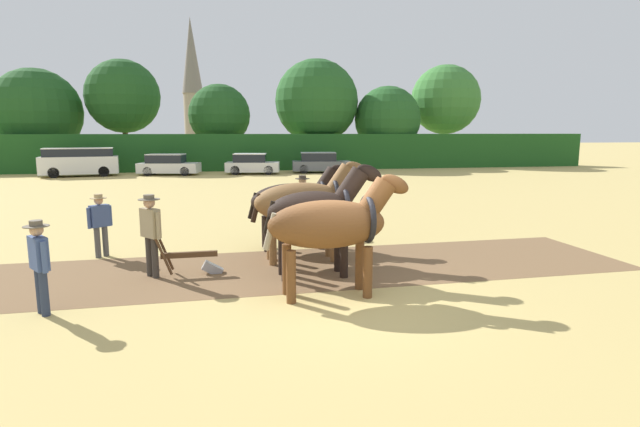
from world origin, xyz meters
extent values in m
plane|color=tan|center=(0.00, 0.00, 0.00)|extent=(240.00, 240.00, 0.00)
cube|color=brown|center=(-3.66, 2.21, 0.00)|extent=(21.83, 4.12, 0.01)
cube|color=#1E511E|center=(0.00, 32.61, 1.47)|extent=(59.65, 1.63, 2.94)
cylinder|color=#4C3823|center=(-17.13, 36.38, 1.37)|extent=(0.44, 0.44, 2.75)
sphere|color=#1E4C1E|center=(-17.13, 36.38, 4.70)|extent=(7.08, 7.08, 7.08)
cylinder|color=brown|center=(-10.34, 36.29, 2.19)|extent=(0.44, 0.44, 4.38)
sphere|color=#1E4C1E|center=(-10.34, 36.29, 6.05)|extent=(6.09, 6.09, 6.09)
cylinder|color=#4C3823|center=(-2.46, 35.58, 1.55)|extent=(0.44, 0.44, 3.10)
sphere|color=#1E4C1E|center=(-2.46, 35.58, 4.54)|extent=(5.24, 5.24, 5.24)
cylinder|color=#423323|center=(5.99, 35.38, 1.88)|extent=(0.44, 0.44, 3.75)
sphere|color=#235623|center=(5.99, 35.38, 5.77)|extent=(7.31, 7.31, 7.31)
cylinder|color=brown|center=(12.36, 34.71, 1.29)|extent=(0.44, 0.44, 2.58)
sphere|color=#235623|center=(12.36, 34.71, 4.21)|extent=(5.91, 5.91, 5.91)
cylinder|color=#423323|center=(18.62, 36.41, 2.17)|extent=(0.44, 0.44, 4.34)
sphere|color=#387533|center=(18.62, 36.41, 6.13)|extent=(6.48, 6.48, 6.48)
cylinder|color=gray|center=(-6.20, 65.29, 4.23)|extent=(2.63, 2.63, 8.45)
cone|color=slate|center=(-6.20, 65.29, 13.62)|extent=(2.89, 2.89, 10.33)
ellipsoid|color=brown|center=(-0.36, 0.23, 1.40)|extent=(2.28, 1.01, 0.91)
cylinder|color=brown|center=(0.37, 0.51, 0.50)|extent=(0.18, 0.18, 0.99)
cylinder|color=brown|center=(0.38, -0.02, 0.50)|extent=(0.18, 0.18, 0.99)
cylinder|color=brown|center=(-1.10, 0.47, 0.50)|extent=(0.18, 0.18, 0.99)
cylinder|color=brown|center=(-1.08, -0.05, 0.50)|extent=(0.18, 0.18, 0.99)
cylinder|color=brown|center=(0.60, 0.25, 1.86)|extent=(0.78, 0.45, 0.84)
ellipsoid|color=brown|center=(0.97, 0.26, 2.13)|extent=(0.68, 0.27, 0.54)
cube|color=gray|center=(0.77, 0.25, 2.06)|extent=(0.38, 0.09, 0.51)
cylinder|color=gray|center=(-1.43, 0.20, 1.31)|extent=(0.30, 0.13, 0.71)
torus|color=black|center=(0.43, 0.24, 1.47)|extent=(0.13, 0.93, 0.93)
ellipsoid|color=black|center=(-0.39, 1.59, 1.43)|extent=(1.97, 0.97, 0.88)
cylinder|color=black|center=(0.24, 1.86, 0.52)|extent=(0.18, 0.18, 1.04)
cylinder|color=black|center=(0.25, 1.35, 0.52)|extent=(0.18, 0.18, 1.04)
cylinder|color=black|center=(-1.03, 1.83, 0.52)|extent=(0.18, 0.18, 1.04)
cylinder|color=black|center=(-1.02, 1.32, 0.52)|extent=(0.18, 0.18, 1.04)
cylinder|color=black|center=(0.44, 1.61, 1.93)|extent=(0.82, 0.43, 0.91)
ellipsoid|color=black|center=(0.87, 1.62, 2.23)|extent=(0.68, 0.27, 0.54)
cube|color=black|center=(0.63, 1.62, 2.12)|extent=(0.43, 0.09, 0.57)
cylinder|color=black|center=(-1.31, 1.57, 1.34)|extent=(0.30, 0.13, 0.71)
torus|color=black|center=(0.30, 1.61, 1.50)|extent=(0.13, 0.90, 0.90)
ellipsoid|color=brown|center=(-0.42, 2.96, 1.44)|extent=(2.31, 1.06, 0.96)
cylinder|color=brown|center=(0.32, 3.25, 0.51)|extent=(0.18, 0.18, 1.01)
cylinder|color=brown|center=(0.33, 2.70, 0.51)|extent=(0.18, 0.18, 1.01)
cylinder|color=brown|center=(-1.17, 3.22, 0.51)|extent=(0.18, 0.18, 1.01)
cylinder|color=brown|center=(-1.15, 2.67, 0.51)|extent=(0.18, 0.18, 1.01)
cylinder|color=brown|center=(0.56, 2.98, 1.93)|extent=(0.82, 0.47, 0.89)
ellipsoid|color=brown|center=(0.95, 2.99, 2.21)|extent=(0.68, 0.27, 0.54)
cube|color=black|center=(0.73, 2.98, 2.13)|extent=(0.40, 0.09, 0.54)
cylinder|color=black|center=(-1.50, 2.94, 1.34)|extent=(0.30, 0.13, 0.71)
torus|color=black|center=(0.38, 2.98, 1.51)|extent=(0.13, 0.97, 0.97)
ellipsoid|color=black|center=(-0.45, 4.33, 1.29)|extent=(2.26, 1.05, 0.95)
cylinder|color=black|center=(0.27, 4.62, 0.43)|extent=(0.18, 0.18, 0.87)
cylinder|color=black|center=(0.29, 4.07, 0.43)|extent=(0.18, 0.18, 0.87)
cylinder|color=black|center=(-1.18, 4.58, 0.43)|extent=(0.18, 0.18, 0.87)
cylinder|color=black|center=(-1.17, 4.04, 0.43)|extent=(0.18, 0.18, 0.87)
cylinder|color=black|center=(0.50, 4.35, 1.77)|extent=(0.81, 0.47, 0.87)
ellipsoid|color=black|center=(0.89, 4.36, 2.05)|extent=(0.68, 0.27, 0.54)
cube|color=black|center=(0.68, 4.35, 1.97)|extent=(0.40, 0.09, 0.53)
cylinder|color=black|center=(-1.51, 4.30, 1.19)|extent=(0.30, 0.13, 0.71)
torus|color=black|center=(0.34, 4.34, 1.36)|extent=(0.13, 0.96, 0.96)
cube|color=#4C331E|center=(-3.04, 2.22, 0.45)|extent=(1.22, 0.13, 0.12)
cube|color=#939399|center=(-2.55, 2.23, 0.10)|extent=(0.49, 0.21, 0.39)
cylinder|color=#4C331E|center=(-3.59, 2.41, 0.55)|extent=(0.40, 0.07, 0.96)
cylinder|color=#4C331E|center=(-3.58, 2.01, 0.55)|extent=(0.40, 0.07, 0.96)
cylinder|color=#38332D|center=(-3.89, 2.27, 0.44)|extent=(0.14, 0.14, 0.88)
cylinder|color=#38332D|center=(-3.74, 2.09, 0.44)|extent=(0.14, 0.14, 0.88)
cube|color=tan|center=(-3.82, 2.18, 1.19)|extent=(0.48, 0.53, 0.62)
sphere|color=tan|center=(-3.82, 2.18, 1.63)|extent=(0.24, 0.24, 0.24)
cylinder|color=tan|center=(-4.01, 2.42, 1.17)|extent=(0.09, 0.09, 0.59)
cylinder|color=tan|center=(-3.63, 1.95, 1.17)|extent=(0.09, 0.09, 0.59)
cylinder|color=#665B4C|center=(-3.82, 2.18, 1.70)|extent=(0.45, 0.45, 0.02)
cylinder|color=#665B4C|center=(-3.82, 2.18, 1.75)|extent=(0.23, 0.23, 0.10)
cylinder|color=#38332D|center=(0.11, 6.51, 0.44)|extent=(0.14, 0.14, 0.87)
cylinder|color=#38332D|center=(0.19, 6.29, 0.44)|extent=(0.14, 0.14, 0.87)
cube|color=#4C6B4C|center=(0.15, 6.40, 1.18)|extent=(0.35, 0.55, 0.62)
sphere|color=tan|center=(0.15, 6.40, 1.62)|extent=(0.24, 0.24, 0.24)
cylinder|color=#4C6B4C|center=(0.05, 6.68, 1.16)|extent=(0.09, 0.09, 0.58)
cylinder|color=#4C6B4C|center=(0.25, 6.11, 1.16)|extent=(0.09, 0.09, 0.58)
cylinder|color=#42382D|center=(0.15, 6.40, 1.69)|extent=(0.45, 0.45, 0.02)
cylinder|color=#42382D|center=(0.15, 6.40, 1.74)|extent=(0.22, 0.22, 0.10)
cylinder|color=#28334C|center=(-5.43, 0.27, 0.40)|extent=(0.14, 0.14, 0.80)
cylinder|color=#28334C|center=(-5.31, 0.10, 0.40)|extent=(0.14, 0.14, 0.80)
cube|color=#3D5184|center=(-5.37, 0.19, 1.09)|extent=(0.43, 0.50, 0.57)
sphere|color=tan|center=(-5.37, 0.19, 1.49)|extent=(0.22, 0.22, 0.22)
cylinder|color=#3D5184|center=(-5.53, 0.42, 1.06)|extent=(0.09, 0.09, 0.54)
cylinder|color=#3D5184|center=(-5.21, -0.04, 1.06)|extent=(0.09, 0.09, 0.54)
cylinder|color=#665B4C|center=(-5.37, 0.19, 1.55)|extent=(0.41, 0.41, 0.02)
cylinder|color=#665B4C|center=(-5.37, 0.19, 1.60)|extent=(0.21, 0.21, 0.10)
cylinder|color=#4C4C4C|center=(-5.23, 4.32, 0.39)|extent=(0.14, 0.14, 0.78)
cylinder|color=#4C4C4C|center=(-5.39, 4.19, 0.39)|extent=(0.14, 0.14, 0.78)
cube|color=#3D5184|center=(-5.31, 4.25, 1.05)|extent=(0.48, 0.44, 0.55)
sphere|color=tan|center=(-5.31, 4.25, 1.44)|extent=(0.21, 0.21, 0.21)
cylinder|color=#3D5184|center=(-5.10, 4.42, 1.03)|extent=(0.09, 0.09, 0.52)
cylinder|color=#3D5184|center=(-5.52, 4.08, 1.03)|extent=(0.09, 0.09, 0.52)
cylinder|color=tan|center=(-5.31, 4.25, 1.50)|extent=(0.40, 0.40, 0.02)
cylinder|color=tan|center=(-5.31, 4.25, 1.55)|extent=(0.20, 0.20, 0.10)
cube|color=silver|center=(-12.22, 29.02, 0.80)|extent=(5.34, 2.71, 1.21)
cube|color=black|center=(-12.22, 29.02, 1.68)|extent=(4.71, 2.42, 0.54)
cube|color=silver|center=(-12.22, 29.02, 1.98)|extent=(4.71, 2.42, 0.06)
cylinder|color=black|center=(-10.80, 30.10, 0.36)|extent=(0.76, 0.34, 0.73)
cylinder|color=black|center=(-10.52, 28.48, 0.36)|extent=(0.76, 0.34, 0.73)
cylinder|color=black|center=(-13.91, 29.56, 0.36)|extent=(0.76, 0.34, 0.73)
cylinder|color=black|center=(-13.63, 27.94, 0.36)|extent=(0.76, 0.34, 0.73)
cube|color=silver|center=(-6.14, 29.04, 0.53)|extent=(4.54, 2.53, 0.70)
cube|color=black|center=(-6.35, 29.08, 1.18)|extent=(2.82, 2.05, 0.59)
cube|color=silver|center=(-6.35, 29.08, 1.50)|extent=(2.82, 2.05, 0.06)
cylinder|color=black|center=(-4.69, 29.57, 0.32)|extent=(0.68, 0.33, 0.65)
cylinder|color=black|center=(-4.97, 28.03, 0.32)|extent=(0.68, 0.33, 0.65)
cylinder|color=black|center=(-7.31, 30.05, 0.32)|extent=(0.68, 0.33, 0.65)
cylinder|color=black|center=(-7.59, 28.51, 0.32)|extent=(0.68, 0.33, 0.65)
cube|color=silver|center=(-0.10, 28.72, 0.54)|extent=(4.15, 2.40, 0.71)
cube|color=black|center=(-0.29, 28.75, 1.18)|extent=(2.57, 1.99, 0.58)
cube|color=silver|center=(-0.29, 28.75, 1.50)|extent=(2.57, 1.99, 0.06)
cylinder|color=black|center=(1.22, 29.34, 0.34)|extent=(0.70, 0.32, 0.67)
cylinder|color=black|center=(0.98, 27.74, 0.34)|extent=(0.70, 0.32, 0.67)
cylinder|color=black|center=(-1.18, 29.71, 0.34)|extent=(0.70, 0.32, 0.67)
cylinder|color=black|center=(-1.42, 28.11, 0.34)|extent=(0.70, 0.32, 0.67)
cube|color=#565B66|center=(5.16, 29.03, 0.54)|extent=(4.58, 2.31, 0.72)
cube|color=black|center=(4.94, 29.06, 1.20)|extent=(2.81, 1.93, 0.60)
cube|color=#565B66|center=(4.94, 29.06, 1.53)|extent=(2.81, 1.93, 0.06)
cylinder|color=black|center=(6.61, 29.67, 0.33)|extent=(0.68, 0.29, 0.66)
cylinder|color=black|center=(6.42, 28.08, 0.33)|extent=(0.68, 0.29, 0.66)
cylinder|color=black|center=(3.89, 29.98, 0.33)|extent=(0.68, 0.29, 0.66)
cylinder|color=black|center=(3.71, 28.39, 0.33)|extent=(0.68, 0.29, 0.66)
camera|label=1|loc=(-2.24, -8.81, 3.12)|focal=28.00mm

